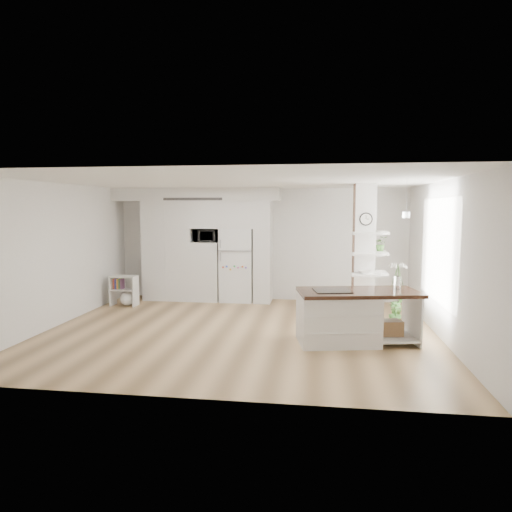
{
  "coord_description": "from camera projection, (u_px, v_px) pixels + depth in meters",
  "views": [
    {
      "loc": [
        1.42,
        -8.0,
        2.23
      ],
      "look_at": [
        0.18,
        0.9,
        1.28
      ],
      "focal_mm": 32.0,
      "sensor_mm": 36.0,
      "label": 1
    }
  ],
  "objects": [
    {
      "name": "room",
      "position": [
        239.0,
        229.0,
        8.11
      ],
      "size": [
        7.04,
        6.04,
        2.72
      ],
      "color": "white",
      "rests_on": "ground"
    },
    {
      "name": "cabinet_wall",
      "position": [
        199.0,
        238.0,
        10.98
      ],
      "size": [
        4.0,
        0.71,
        2.7
      ],
      "color": "white",
      "rests_on": "floor"
    },
    {
      "name": "kitchen_island",
      "position": [
        345.0,
        316.0,
        7.53
      ],
      "size": [
        2.09,
        1.28,
        1.45
      ],
      "rotation": [
        0.0,
        0.0,
        0.19
      ],
      "color": "white",
      "rests_on": "floor"
    },
    {
      "name": "window",
      "position": [
        438.0,
        250.0,
        7.97
      ],
      "size": [
        0.0,
        2.4,
        2.4
      ],
      "primitive_type": "plane",
      "rotation": [
        1.57,
        0.0,
        -1.57
      ],
      "color": "white",
      "rests_on": "room"
    },
    {
      "name": "column",
      "position": [
        368.0,
        253.0,
        8.95
      ],
      "size": [
        0.69,
        0.9,
        2.7
      ],
      "color": "silver",
      "rests_on": "floor"
    },
    {
      "name": "pendant_light",
      "position": [
        336.0,
        214.0,
        8.0
      ],
      "size": [
        0.12,
        0.12,
        0.1
      ],
      "primitive_type": "cylinder",
      "color": "white",
      "rests_on": "room"
    },
    {
      "name": "bookshelf",
      "position": [
        125.0,
        293.0,
        10.44
      ],
      "size": [
        0.59,
        0.34,
        0.69
      ],
      "rotation": [
        0.0,
        0.0,
        -0.01
      ],
      "color": "white",
      "rests_on": "floor"
    },
    {
      "name": "decor_bowl",
      "position": [
        365.0,
        272.0,
        8.77
      ],
      "size": [
        0.22,
        0.22,
        0.05
      ],
      "primitive_type": "imported",
      "color": "white",
      "rests_on": "column"
    },
    {
      "name": "floor_plant_a",
      "position": [
        397.0,
        307.0,
        9.2
      ],
      "size": [
        0.32,
        0.29,
        0.47
      ],
      "primitive_type": "imported",
      "rotation": [
        0.0,
        0.0,
        0.4
      ],
      "color": "#396629",
      "rests_on": "floor"
    },
    {
      "name": "floor",
      "position": [
        240.0,
        331.0,
        8.31
      ],
      "size": [
        7.0,
        6.0,
        0.01
      ],
      "primitive_type": "cube",
      "color": "tan",
      "rests_on": "ground"
    },
    {
      "name": "microwave",
      "position": [
        206.0,
        236.0,
        10.9
      ],
      "size": [
        0.54,
        0.37,
        0.3
      ],
      "primitive_type": "imported",
      "color": "#2D2D2D",
      "rests_on": "cabinet_wall"
    },
    {
      "name": "shelf_plant",
      "position": [
        381.0,
        244.0,
        9.07
      ],
      "size": [
        0.27,
        0.23,
        0.3
      ],
      "primitive_type": "imported",
      "color": "#396629",
      "rests_on": "column"
    },
    {
      "name": "floor_plant_b",
      "position": [
        395.0,
        313.0,
        8.8
      ],
      "size": [
        0.29,
        0.29,
        0.43
      ],
      "primitive_type": "imported",
      "rotation": [
        0.0,
        0.0,
        0.22
      ],
      "color": "#396629",
      "rests_on": "floor"
    },
    {
      "name": "refrigerator",
      "position": [
        237.0,
        265.0,
        10.93
      ],
      "size": [
        0.78,
        0.69,
        1.75
      ],
      "color": "white",
      "rests_on": "floor"
    }
  ]
}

